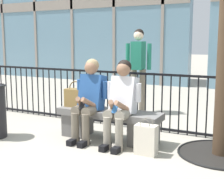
{
  "coord_description": "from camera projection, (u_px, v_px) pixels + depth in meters",
  "views": [
    {
      "loc": [
        2.16,
        -4.09,
        1.48
      ],
      "look_at": [
        0.0,
        0.1,
        0.75
      ],
      "focal_mm": 50.94,
      "sensor_mm": 36.0,
      "label": 1
    }
  ],
  "objects": [
    {
      "name": "ground_plane",
      "position": [
        109.0,
        139.0,
        4.79
      ],
      "size": [
        60.0,
        60.0,
        0.0
      ],
      "primitive_type": "plane",
      "color": "#A8A091"
    },
    {
      "name": "stone_bench",
      "position": [
        109.0,
        122.0,
        4.75
      ],
      "size": [
        1.6,
        0.44,
        0.45
      ],
      "color": "slate",
      "rests_on": "ground"
    },
    {
      "name": "seated_person_with_phone",
      "position": [
        89.0,
        97.0,
        4.7
      ],
      "size": [
        0.52,
        0.66,
        1.21
      ],
      "color": "#6B6051",
      "rests_on": "ground"
    },
    {
      "name": "seated_person_companion",
      "position": [
        121.0,
        100.0,
        4.46
      ],
      "size": [
        0.52,
        0.66,
        1.21
      ],
      "color": "gray",
      "rests_on": "ground"
    },
    {
      "name": "handbag_on_bench",
      "position": [
        76.0,
        97.0,
        4.96
      ],
      "size": [
        0.34,
        0.17,
        0.41
      ],
      "color": "olive",
      "rests_on": "stone_bench"
    },
    {
      "name": "shopping_bag",
      "position": [
        146.0,
        140.0,
        4.13
      ],
      "size": [
        0.28,
        0.17,
        0.49
      ],
      "color": "beige",
      "rests_on": "ground"
    },
    {
      "name": "bystander_at_railing",
      "position": [
        138.0,
        64.0,
        6.44
      ],
      "size": [
        0.55,
        0.4,
        1.71
      ],
      "color": "#6B6051",
      "rests_on": "ground"
    },
    {
      "name": "plaza_railing",
      "position": [
        130.0,
        100.0,
        5.39
      ],
      "size": [
        7.13,
        0.04,
        0.96
      ],
      "color": "black",
      "rests_on": "ground"
    }
  ]
}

